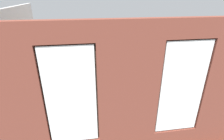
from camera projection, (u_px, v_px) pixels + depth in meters
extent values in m
cube|color=brown|center=(110.00, 94.00, 6.59)|extent=(6.60, 6.12, 0.10)
cube|color=brown|center=(128.00, 97.00, 3.52)|extent=(1.24, 0.16, 3.08)
cube|color=brown|center=(6.00, 107.00, 3.21)|extent=(1.37, 0.16, 3.08)
cube|color=brown|center=(172.00, 138.00, 4.19)|extent=(1.01, 0.16, 0.56)
cube|color=brown|center=(192.00, 28.00, 3.13)|extent=(1.01, 0.16, 0.38)
cube|color=white|center=(182.00, 90.00, 3.60)|extent=(0.95, 0.03, 2.08)
cube|color=#38281E|center=(180.00, 88.00, 3.66)|extent=(1.01, 0.04, 2.14)
cube|color=brown|center=(64.00, 32.00, 2.82)|extent=(1.01, 0.16, 0.38)
cube|color=white|center=(71.00, 99.00, 3.30)|extent=(0.95, 0.03, 2.08)
cube|color=#38281E|center=(71.00, 97.00, 3.35)|extent=(1.01, 0.04, 2.14)
cube|color=#A87547|center=(126.00, 132.00, 4.02)|extent=(3.45, 0.24, 0.06)
cube|color=black|center=(128.00, 67.00, 3.36)|extent=(0.45, 0.03, 0.56)
cube|color=#A33875|center=(128.00, 67.00, 3.37)|extent=(0.39, 0.01, 0.50)
cube|color=white|center=(16.00, 61.00, 5.36)|extent=(0.10, 5.12, 3.08)
cube|color=black|center=(115.00, 126.00, 4.68)|extent=(1.86, 0.85, 0.42)
cube|color=black|center=(117.00, 122.00, 4.22)|extent=(1.86, 0.24, 0.38)
cube|color=black|center=(145.00, 113.00, 4.66)|extent=(0.22, 0.85, 0.24)
cube|color=black|center=(83.00, 119.00, 4.44)|extent=(0.22, 0.85, 0.24)
cube|color=black|center=(128.00, 115.00, 4.65)|extent=(0.66, 0.65, 0.12)
cube|color=black|center=(101.00, 118.00, 4.55)|extent=(0.66, 0.65, 0.12)
cube|color=black|center=(173.00, 91.00, 6.33)|extent=(0.86, 1.71, 0.42)
cube|color=black|center=(183.00, 80.00, 6.21)|extent=(0.25, 1.71, 0.38)
cube|color=black|center=(166.00, 74.00, 6.88)|extent=(0.85, 0.22, 0.24)
cube|color=black|center=(186.00, 94.00, 5.53)|extent=(0.85, 0.22, 0.24)
cube|color=black|center=(169.00, 80.00, 6.50)|extent=(0.65, 0.59, 0.12)
cube|color=black|center=(178.00, 89.00, 5.93)|extent=(0.65, 0.59, 0.12)
cube|color=#A87547|center=(111.00, 82.00, 6.52)|extent=(1.46, 0.71, 0.04)
cube|color=#A87547|center=(126.00, 82.00, 6.97)|extent=(0.07, 0.07, 0.39)
cube|color=#A87547|center=(93.00, 85.00, 6.78)|extent=(0.07, 0.07, 0.39)
cube|color=#A87547|center=(130.00, 90.00, 6.44)|extent=(0.07, 0.07, 0.39)
cube|color=#A87547|center=(93.00, 92.00, 6.25)|extent=(0.07, 0.07, 0.39)
cylinder|color=#4C4C51|center=(114.00, 82.00, 6.42)|extent=(0.07, 0.07, 0.08)
cylinder|color=#B7333D|center=(106.00, 79.00, 6.54)|extent=(0.08, 0.08, 0.12)
cube|color=#B2B2B7|center=(99.00, 83.00, 6.35)|extent=(0.18, 0.08, 0.02)
cube|color=black|center=(32.00, 101.00, 5.68)|extent=(1.28, 0.42, 0.50)
cube|color=black|center=(30.00, 94.00, 5.56)|extent=(0.46, 0.20, 0.05)
cube|color=black|center=(30.00, 92.00, 5.54)|extent=(0.06, 0.04, 0.06)
cube|color=black|center=(28.00, 83.00, 5.41)|extent=(1.05, 0.04, 0.60)
cube|color=black|center=(28.00, 83.00, 5.43)|extent=(1.00, 0.01, 0.55)
cylinder|color=olive|center=(88.00, 70.00, 8.25)|extent=(0.46, 0.46, 0.28)
ellipsoid|color=silver|center=(87.00, 63.00, 8.12)|extent=(1.03, 1.03, 0.41)
ellipsoid|color=navy|center=(86.00, 61.00, 8.07)|extent=(0.44, 0.44, 0.18)
cylinder|color=gray|center=(207.00, 121.00, 4.92)|extent=(0.29, 0.29, 0.33)
cylinder|color=brown|center=(210.00, 108.00, 4.74)|extent=(0.05, 0.05, 0.56)
cone|color=#3D8E42|center=(207.00, 92.00, 4.46)|extent=(0.56, 0.17, 0.59)
cone|color=#3D8E42|center=(214.00, 97.00, 4.32)|extent=(0.46, 0.54, 0.52)
cone|color=#3D8E42|center=(223.00, 90.00, 4.56)|extent=(0.57, 0.12, 0.57)
cone|color=#3D8E42|center=(213.00, 86.00, 4.73)|extent=(0.32, 0.55, 0.58)
cone|color=#3D8E42|center=(204.00, 88.00, 4.71)|extent=(0.41, 0.56, 0.54)
cylinder|color=#9E5638|center=(153.00, 64.00, 8.69)|extent=(0.33, 0.33, 0.38)
cylinder|color=brown|center=(153.00, 59.00, 8.58)|extent=(0.05, 0.05, 0.15)
ellipsoid|color=#1E5B28|center=(154.00, 53.00, 8.45)|extent=(0.58, 0.58, 0.48)
cylinder|color=#9E5638|center=(43.00, 124.00, 4.79)|extent=(0.30, 0.30, 0.36)
cylinder|color=brown|center=(40.00, 112.00, 4.63)|extent=(0.05, 0.05, 0.45)
cone|color=#337F38|center=(31.00, 98.00, 4.47)|extent=(0.42, 0.19, 0.46)
cone|color=#337F38|center=(32.00, 102.00, 4.33)|extent=(0.37, 0.40, 0.44)
cone|color=#337F38|center=(39.00, 101.00, 4.34)|extent=(0.27, 0.43, 0.45)
cone|color=#337F38|center=(44.00, 98.00, 4.49)|extent=(0.42, 0.12, 0.45)
cone|color=#337F38|center=(42.00, 95.00, 4.63)|extent=(0.30, 0.45, 0.43)
cone|color=#337F38|center=(35.00, 96.00, 4.57)|extent=(0.34, 0.41, 0.45)
cylinder|color=gray|center=(51.00, 138.00, 4.34)|extent=(0.30, 0.30, 0.30)
cylinder|color=brown|center=(48.00, 125.00, 4.17)|extent=(0.05, 0.05, 0.55)
cone|color=#3D8E42|center=(36.00, 105.00, 3.94)|extent=(0.54, 0.27, 0.68)
cone|color=#3D8E42|center=(35.00, 112.00, 3.78)|extent=(0.56, 0.53, 0.63)
cone|color=#3D8E42|center=(48.00, 115.00, 3.76)|extent=(0.42, 0.66, 0.57)
cone|color=#3D8E42|center=(53.00, 107.00, 3.90)|extent=(0.57, 0.35, 0.67)
cone|color=#3D8E42|center=(57.00, 105.00, 4.06)|extent=(0.67, 0.33, 0.58)
cone|color=#3D8E42|center=(47.00, 101.00, 4.10)|extent=(0.20, 0.52, 0.68)
cone|color=#3D8E42|center=(41.00, 102.00, 4.06)|extent=(0.44, 0.52, 0.68)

